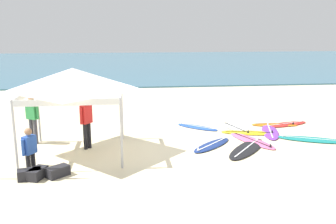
{
  "coord_description": "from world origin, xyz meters",
  "views": [
    {
      "loc": [
        -1.04,
        -11.48,
        3.93
      ],
      "look_at": [
        0.45,
        1.32,
        1.0
      ],
      "focal_mm": 39.39,
      "sensor_mm": 36.0,
      "label": 1
    }
  ],
  "objects_px": {
    "canopy_tent": "(73,80)",
    "surfboard_orange": "(275,125)",
    "surfboard_purple": "(270,132)",
    "gear_bag_near_tent": "(58,171)",
    "surfboard_blue": "(197,127)",
    "person_blue": "(29,147)",
    "surfboard_teal": "(312,139)",
    "gear_bag_by_pole": "(29,174)",
    "surfboard_white": "(236,128)",
    "surfboard_black": "(247,148)",
    "person_red": "(86,120)",
    "gear_bag_on_sand": "(37,173)",
    "surfboard_navy": "(212,145)",
    "surfboard_yellow": "(249,133)",
    "surfboard_red": "(286,124)",
    "person_green": "(32,116)",
    "surfboard_pink": "(252,140)"
  },
  "relations": [
    {
      "from": "canopy_tent",
      "to": "surfboard_orange",
      "type": "distance_m",
      "value": 8.46
    },
    {
      "from": "surfboard_purple",
      "to": "gear_bag_near_tent",
      "type": "bearing_deg",
      "value": -154.74
    },
    {
      "from": "surfboard_blue",
      "to": "person_blue",
      "type": "bearing_deg",
      "value": -145.75
    },
    {
      "from": "gear_bag_near_tent",
      "to": "surfboard_teal",
      "type": "bearing_deg",
      "value": 15.28
    },
    {
      "from": "canopy_tent",
      "to": "gear_bag_by_pole",
      "type": "relative_size",
      "value": 5.03
    },
    {
      "from": "canopy_tent",
      "to": "surfboard_white",
      "type": "height_order",
      "value": "canopy_tent"
    },
    {
      "from": "surfboard_purple",
      "to": "person_blue",
      "type": "height_order",
      "value": "person_blue"
    },
    {
      "from": "surfboard_black",
      "to": "person_red",
      "type": "xyz_separation_m",
      "value": [
        -5.27,
        0.72,
        0.95
      ]
    },
    {
      "from": "canopy_tent",
      "to": "gear_bag_on_sand",
      "type": "relative_size",
      "value": 5.03
    },
    {
      "from": "surfboard_blue",
      "to": "surfboard_black",
      "type": "xyz_separation_m",
      "value": [
        1.13,
        -2.89,
        -0.0
      ]
    },
    {
      "from": "canopy_tent",
      "to": "surfboard_navy",
      "type": "distance_m",
      "value": 5.07
    },
    {
      "from": "surfboard_black",
      "to": "gear_bag_near_tent",
      "type": "xyz_separation_m",
      "value": [
        -5.85,
        -1.61,
        0.1
      ]
    },
    {
      "from": "surfboard_yellow",
      "to": "surfboard_teal",
      "type": "bearing_deg",
      "value": -29.57
    },
    {
      "from": "surfboard_teal",
      "to": "surfboard_black",
      "type": "bearing_deg",
      "value": -165.04
    },
    {
      "from": "surfboard_navy",
      "to": "surfboard_red",
      "type": "distance_m",
      "value": 4.42
    },
    {
      "from": "surfboard_white",
      "to": "person_red",
      "type": "bearing_deg",
      "value": -162.59
    },
    {
      "from": "surfboard_purple",
      "to": "person_blue",
      "type": "xyz_separation_m",
      "value": [
        -8.27,
        -2.8,
        0.62
      ]
    },
    {
      "from": "surfboard_yellow",
      "to": "gear_bag_by_pole",
      "type": "relative_size",
      "value": 3.63
    },
    {
      "from": "surfboard_blue",
      "to": "person_green",
      "type": "relative_size",
      "value": 1.0
    },
    {
      "from": "surfboard_pink",
      "to": "surfboard_orange",
      "type": "height_order",
      "value": "same"
    },
    {
      "from": "surfboard_blue",
      "to": "person_red",
      "type": "xyz_separation_m",
      "value": [
        -4.14,
        -2.17,
        0.95
      ]
    },
    {
      "from": "surfboard_blue",
      "to": "surfboard_teal",
      "type": "xyz_separation_m",
      "value": [
        3.8,
        -2.17,
        -0.0
      ]
    },
    {
      "from": "surfboard_red",
      "to": "surfboard_white",
      "type": "bearing_deg",
      "value": -170.14
    },
    {
      "from": "surfboard_orange",
      "to": "surfboard_teal",
      "type": "bearing_deg",
      "value": -76.12
    },
    {
      "from": "surfboard_blue",
      "to": "canopy_tent",
      "type": "bearing_deg",
      "value": -149.41
    },
    {
      "from": "surfboard_white",
      "to": "gear_bag_near_tent",
      "type": "xyz_separation_m",
      "value": [
        -6.23,
        -4.11,
        0.1
      ]
    },
    {
      "from": "surfboard_pink",
      "to": "gear_bag_near_tent",
      "type": "bearing_deg",
      "value": -158.76
    },
    {
      "from": "surfboard_blue",
      "to": "person_green",
      "type": "distance_m",
      "value": 6.28
    },
    {
      "from": "surfboard_black",
      "to": "person_red",
      "type": "distance_m",
      "value": 5.41
    },
    {
      "from": "surfboard_teal",
      "to": "gear_bag_on_sand",
      "type": "height_order",
      "value": "gear_bag_on_sand"
    },
    {
      "from": "person_red",
      "to": "person_green",
      "type": "bearing_deg",
      "value": 157.34
    },
    {
      "from": "gear_bag_by_pole",
      "to": "surfboard_navy",
      "type": "bearing_deg",
      "value": 21.99
    },
    {
      "from": "surfboard_white",
      "to": "surfboard_red",
      "type": "xyz_separation_m",
      "value": [
        2.25,
        0.39,
        -0.0
      ]
    },
    {
      "from": "canopy_tent",
      "to": "gear_bag_on_sand",
      "type": "distance_m",
      "value": 3.08
    },
    {
      "from": "surfboard_pink",
      "to": "person_green",
      "type": "height_order",
      "value": "person_green"
    },
    {
      "from": "surfboard_navy",
      "to": "person_red",
      "type": "relative_size",
      "value": 1.09
    },
    {
      "from": "surfboard_white",
      "to": "surfboard_teal",
      "type": "bearing_deg",
      "value": -37.96
    },
    {
      "from": "surfboard_black",
      "to": "surfboard_purple",
      "type": "bearing_deg",
      "value": 50.47
    },
    {
      "from": "person_blue",
      "to": "surfboard_navy",
      "type": "bearing_deg",
      "value": 14.06
    },
    {
      "from": "canopy_tent",
      "to": "surfboard_black",
      "type": "distance_m",
      "value": 6.05
    },
    {
      "from": "surfboard_purple",
      "to": "person_green",
      "type": "relative_size",
      "value": 1.36
    },
    {
      "from": "surfboard_red",
      "to": "surfboard_teal",
      "type": "bearing_deg",
      "value": -89.1
    },
    {
      "from": "person_red",
      "to": "gear_bag_on_sand",
      "type": "relative_size",
      "value": 2.85
    },
    {
      "from": "surfboard_red",
      "to": "person_red",
      "type": "relative_size",
      "value": 1.28
    },
    {
      "from": "surfboard_teal",
      "to": "gear_bag_on_sand",
      "type": "relative_size",
      "value": 4.26
    },
    {
      "from": "surfboard_navy",
      "to": "person_blue",
      "type": "bearing_deg",
      "value": -165.94
    },
    {
      "from": "surfboard_navy",
      "to": "gear_bag_near_tent",
      "type": "xyz_separation_m",
      "value": [
        -4.77,
        -2.11,
        0.1
      ]
    },
    {
      "from": "gear_bag_by_pole",
      "to": "surfboard_blue",
      "type": "bearing_deg",
      "value": 40.3
    },
    {
      "from": "surfboard_black",
      "to": "gear_bag_by_pole",
      "type": "xyz_separation_m",
      "value": [
        -6.57,
        -1.72,
        0.1
      ]
    },
    {
      "from": "surfboard_red",
      "to": "surfboard_black",
      "type": "bearing_deg",
      "value": -132.41
    }
  ]
}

